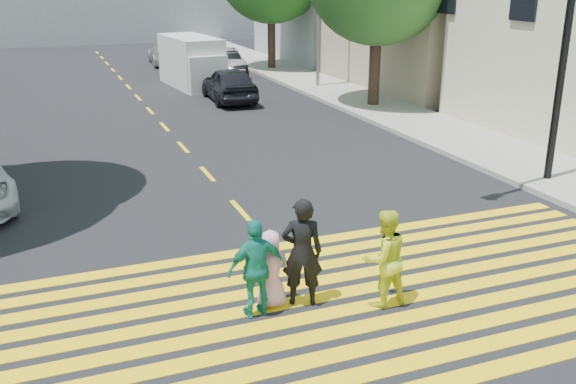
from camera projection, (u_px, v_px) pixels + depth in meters
ground at (363, 345)px, 9.32m from camera, size 120.00×120.00×0.00m
sidewalk_right at (378, 107)px, 25.44m from camera, size 3.00×60.00×0.15m
crosswalk at (326, 305)px, 10.44m from camera, size 13.40×5.30×0.01m
lane_line at (133, 92)px, 29.16m from camera, size 0.12×34.40×0.01m
pedestrian_man at (302, 252)px, 10.21m from camera, size 0.77×0.62×1.82m
pedestrian_woman at (384, 258)px, 10.22m from camera, size 0.83×0.67×1.63m
pedestrian_child at (271, 269)px, 10.24m from camera, size 0.70×0.53×1.29m
pedestrian_extra at (257, 269)px, 9.89m from camera, size 0.96×0.44×1.61m
dark_car_near at (229, 84)px, 26.83m from camera, size 1.89×4.30×1.44m
silver_car at (167, 53)px, 37.75m from camera, size 2.28×4.85×1.37m
dark_car_parked at (224, 62)px, 33.79m from camera, size 1.50×4.15×1.36m
white_van at (193, 63)px, 30.18m from camera, size 2.25×5.06×2.32m
traffic_signal at (537, 22)px, 14.59m from camera, size 4.23×1.13×6.28m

